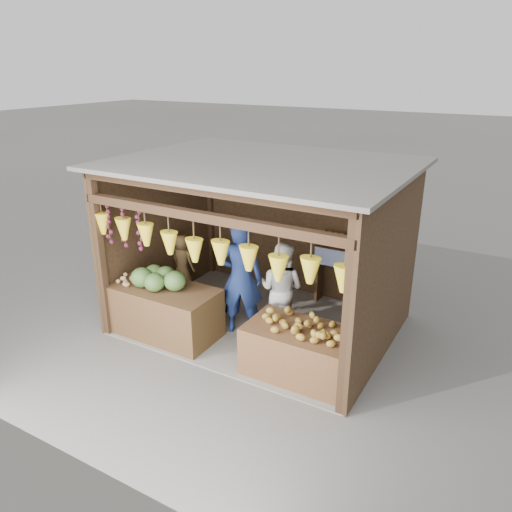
# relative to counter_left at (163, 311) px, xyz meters

# --- Properties ---
(ground) EXTENTS (80.00, 80.00, 0.00)m
(ground) POSITION_rel_counter_left_xyz_m (1.16, 1.01, -0.40)
(ground) COLOR #514F49
(ground) RESTS_ON ground
(stall_structure) EXTENTS (4.30, 3.30, 2.66)m
(stall_structure) POSITION_rel_counter_left_xyz_m (1.13, 0.97, 1.27)
(stall_structure) COLOR slate
(stall_structure) RESTS_ON ground
(back_shelf) EXTENTS (1.25, 0.32, 1.32)m
(back_shelf) POSITION_rel_counter_left_xyz_m (2.21, 2.30, 0.47)
(back_shelf) COLOR #382314
(back_shelf) RESTS_ON ground
(counter_left) EXTENTS (1.74, 0.85, 0.80)m
(counter_left) POSITION_rel_counter_left_xyz_m (0.00, 0.00, 0.00)
(counter_left) COLOR #453117
(counter_left) RESTS_ON ground
(counter_right) EXTENTS (1.58, 0.85, 0.70)m
(counter_right) POSITION_rel_counter_left_xyz_m (2.37, 0.05, -0.05)
(counter_right) COLOR #51351B
(counter_right) RESTS_ON ground
(stool) EXTENTS (0.30, 0.30, 0.28)m
(stool) POSITION_rel_counter_left_xyz_m (-0.46, 1.12, -0.26)
(stool) COLOR black
(stool) RESTS_ON ground
(man_standing) EXTENTS (0.79, 0.67, 1.85)m
(man_standing) POSITION_rel_counter_left_xyz_m (1.02, 0.65, 0.53)
(man_standing) COLOR navy
(man_standing) RESTS_ON ground
(woman_standing) EXTENTS (0.74, 0.58, 1.50)m
(woman_standing) POSITION_rel_counter_left_xyz_m (1.56, 0.96, 0.35)
(woman_standing) COLOR silver
(woman_standing) RESTS_ON ground
(vendor_seated) EXTENTS (0.51, 0.37, 0.96)m
(vendor_seated) POSITION_rel_counter_left_xyz_m (-0.46, 1.12, 0.36)
(vendor_seated) COLOR brown
(vendor_seated) RESTS_ON stool
(melon_pile) EXTENTS (1.00, 0.50, 0.32)m
(melon_pile) POSITION_rel_counter_left_xyz_m (-0.09, 0.01, 0.56)
(melon_pile) COLOR #1A4813
(melon_pile) RESTS_ON counter_left
(tanfruit_pile) EXTENTS (0.34, 0.40, 0.13)m
(tanfruit_pile) POSITION_rel_counter_left_xyz_m (-0.58, -0.09, 0.46)
(tanfruit_pile) COLOR #A7804D
(tanfruit_pile) RESTS_ON counter_left
(mango_pile) EXTENTS (1.40, 0.64, 0.22)m
(mango_pile) POSITION_rel_counter_left_xyz_m (2.38, 0.05, 0.42)
(mango_pile) COLOR #BC4819
(mango_pile) RESTS_ON counter_right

